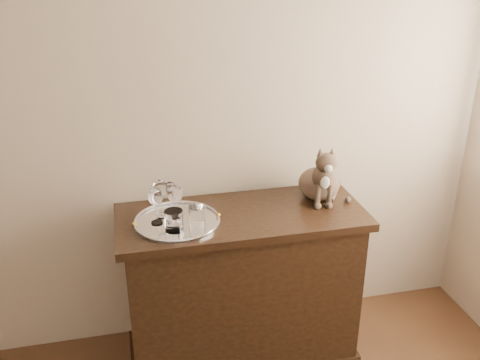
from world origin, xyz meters
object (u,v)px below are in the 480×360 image
object	(u,v)px
tumbler_a	(197,215)
cat	(319,170)
sideboard	(241,287)
tumbler_b	(174,221)
tray	(177,222)
wine_glass_a	(161,198)
wine_glass_d	(175,203)
wine_glass_c	(156,206)
wine_glass_b	(171,198)

from	to	relation	value
tumbler_a	cat	xyz separation A→B (m)	(0.64, 0.15, 0.10)
sideboard	tumbler_a	xyz separation A→B (m)	(-0.23, -0.07, 0.47)
sideboard	tumbler_b	xyz separation A→B (m)	(-0.33, -0.11, 0.48)
tray	cat	bearing A→B (deg)	8.65
wine_glass_a	wine_glass_d	bearing A→B (deg)	-50.82
wine_glass_c	wine_glass_d	distance (m)	0.09
tumbler_a	wine_glass_a	bearing A→B (deg)	143.90
tray	wine_glass_b	xyz separation A→B (m)	(-0.02, 0.08, 0.09)
tumbler_b	tray	bearing A→B (deg)	74.20
wine_glass_a	cat	world-z (taller)	cat
tray	sideboard	bearing A→B (deg)	5.04
wine_glass_c	cat	bearing A→B (deg)	7.20
wine_glass_d	tumbler_b	bearing A→B (deg)	-103.30
wine_glass_d	tumbler_b	xyz separation A→B (m)	(-0.02, -0.08, -0.05)
sideboard	tumbler_b	size ratio (longest dim) A/B	12.48
sideboard	cat	xyz separation A→B (m)	(0.42, 0.08, 0.58)
wine_glass_c	tumbler_a	world-z (taller)	wine_glass_c
tumbler_b	tumbler_a	bearing A→B (deg)	20.78
sideboard	cat	bearing A→B (deg)	11.32
wine_glass_a	wine_glass_b	size ratio (longest dim) A/B	1.10
tray	wine_glass_d	distance (m)	0.10
sideboard	wine_glass_a	size ratio (longest dim) A/B	6.47
cat	sideboard	bearing A→B (deg)	-161.99
wine_glass_d	tumbler_b	world-z (taller)	wine_glass_d
wine_glass_a	tumbler_b	bearing A→B (deg)	-74.32
wine_glass_c	cat	distance (m)	0.83
wine_glass_c	tumbler_b	bearing A→B (deg)	-50.79
tumbler_b	cat	distance (m)	0.78
wine_glass_c	wine_glass_a	bearing A→B (deg)	67.55
sideboard	tumbler_b	world-z (taller)	tumbler_b
tumbler_a	tumbler_b	distance (m)	0.12
wine_glass_b	tumbler_b	xyz separation A→B (m)	(-0.00, -0.16, -0.04)
wine_glass_c	wine_glass_b	bearing A→B (deg)	44.70
sideboard	wine_glass_c	world-z (taller)	wine_glass_c
wine_glass_d	tumbler_b	distance (m)	0.09
wine_glass_b	wine_glass_d	size ratio (longest dim) A/B	0.89
tray	cat	size ratio (longest dim) A/B	1.30
wine_glass_c	tray	bearing A→B (deg)	-4.47
sideboard	wine_glass_a	world-z (taller)	wine_glass_a
tumbler_a	cat	distance (m)	0.67
wine_glass_b	cat	bearing A→B (deg)	2.30
wine_glass_c	sideboard	bearing A→B (deg)	2.87
wine_glass_c	wine_glass_d	xyz separation A→B (m)	(0.09, -0.01, 0.01)
sideboard	tumbler_a	world-z (taller)	tumbler_a
tumbler_b	wine_glass_c	bearing A→B (deg)	129.21
wine_glass_b	tumbler_a	distance (m)	0.16
sideboard	tumbler_b	bearing A→B (deg)	-162.35
cat	wine_glass_a	bearing A→B (deg)	-170.61
wine_glass_c	cat	world-z (taller)	cat
wine_glass_b	wine_glass_c	size ratio (longest dim) A/B	0.95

